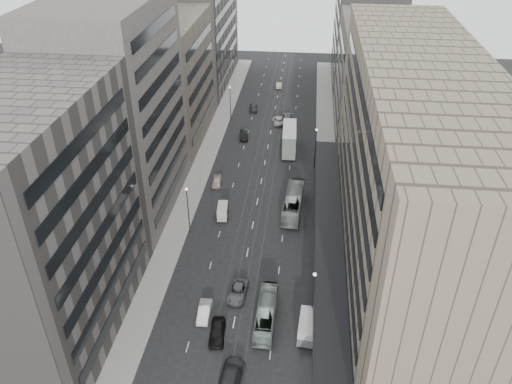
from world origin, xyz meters
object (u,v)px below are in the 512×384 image
at_px(vw_microbus, 307,326).
at_px(panel_van, 223,211).
at_px(bus_near, 266,313).
at_px(double_decker, 289,139).
at_px(sedan_1, 204,312).
at_px(sedan_0, 217,332).
at_px(bus_far, 294,202).
at_px(sedan_2, 238,292).

bearing_deg(vw_microbus, panel_van, 125.28).
bearing_deg(panel_van, vw_microbus, -63.56).
xyz_separation_m(bus_near, panel_van, (-9.22, 21.95, -0.11)).
xyz_separation_m(double_decker, sedan_1, (-8.38, -46.65, -2.12)).
distance_m(bus_near, sedan_0, 6.58).
bearing_deg(double_decker, vw_microbus, -86.43).
height_order(bus_far, double_decker, double_decker).
height_order(bus_far, sedan_0, bus_far).
height_order(panel_van, sedan_2, panel_van).
xyz_separation_m(double_decker, panel_van, (-9.64, -24.71, -1.57)).
xyz_separation_m(double_decker, vw_microbus, (4.75, -48.41, -1.38)).
distance_m(panel_van, sedan_0, 25.38).
height_order(double_decker, sedan_0, double_decker).
bearing_deg(bus_near, sedan_2, -43.18).
xyz_separation_m(bus_far, sedan_1, (-10.26, -25.25, -0.97)).
relative_size(bus_near, sedan_1, 2.29).
bearing_deg(bus_far, sedan_1, 71.61).
distance_m(bus_near, panel_van, 23.81).
distance_m(double_decker, panel_van, 26.57).
bearing_deg(sedan_1, panel_van, 91.70).
distance_m(vw_microbus, panel_van, 27.73).
bearing_deg(sedan_0, bus_near, 24.43).
distance_m(bus_near, bus_far, 25.36).
bearing_deg(panel_van, bus_far, 11.18).
bearing_deg(sedan_0, double_decker, 78.35).
distance_m(bus_far, double_decker, 21.52).
bearing_deg(sedan_1, double_decker, 78.22).
distance_m(bus_far, vw_microbus, 27.16).
height_order(vw_microbus, sedan_0, vw_microbus).
relative_size(bus_near, bus_far, 0.81).
bearing_deg(sedan_1, sedan_2, 45.97).
relative_size(sedan_0, sedan_2, 0.95).
bearing_deg(bus_near, double_decker, -89.52).
bearing_deg(sedan_0, sedan_1, 120.38).
xyz_separation_m(panel_van, sedan_2, (5.00, -17.85, -0.56)).
relative_size(bus_near, vw_microbus, 1.97).
height_order(panel_van, sedan_0, panel_van).
distance_m(bus_near, vw_microbus, 5.46).
bearing_deg(vw_microbus, bus_near, 165.26).
distance_m(sedan_1, sedan_2, 5.54).
relative_size(vw_microbus, sedan_0, 1.05).
height_order(double_decker, panel_van, double_decker).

